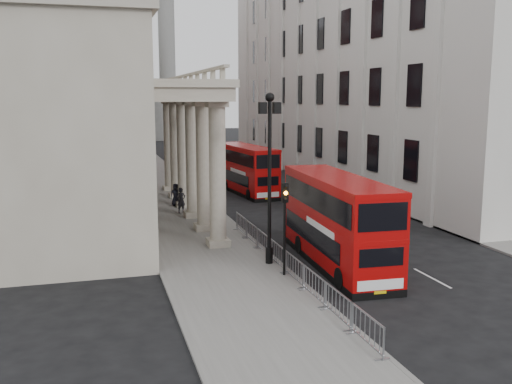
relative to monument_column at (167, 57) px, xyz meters
name	(u,v)px	position (x,y,z in m)	size (l,w,h in m)	color
ground	(310,290)	(-6.00, -92.00, -15.98)	(260.00, 260.00, 0.00)	black
sidewalk_west	(160,188)	(-9.00, -62.00, -15.92)	(6.00, 140.00, 0.12)	slate
sidewalk_east	(326,180)	(7.50, -62.00, -15.92)	(3.00, 140.00, 0.12)	slate
kerb	(192,186)	(-6.05, -62.00, -15.91)	(0.20, 140.00, 0.14)	slate
portico_building	(64,131)	(-16.50, -74.00, -9.98)	(9.00, 28.00, 12.00)	gray
brick_building	(73,73)	(-16.50, -44.00, -4.98)	(9.00, 32.00, 22.00)	maroon
west_building_far	(79,87)	(-16.50, -12.00, -5.98)	(9.00, 30.00, 20.00)	gray
east_building	(344,54)	(10.00, -60.00, -3.48)	(8.00, 55.00, 25.00)	beige
monument_column	(167,57)	(0.00, 0.00, 0.00)	(8.00, 8.00, 54.20)	#60605E
lamp_post_south	(270,167)	(-6.60, -88.00, -11.07)	(1.05, 0.44, 8.32)	black
lamp_post_mid	(206,142)	(-6.60, -72.00, -11.07)	(1.05, 0.44, 8.32)	black
lamp_post_north	(175,130)	(-6.60, -56.00, -11.07)	(1.05, 0.44, 8.32)	black
traffic_light	(285,211)	(-6.50, -90.02, -12.88)	(0.28, 0.33, 4.30)	black
crowd_barriers	(286,262)	(-6.35, -89.78, -15.31)	(0.50, 18.75, 1.10)	gray
bus_near	(337,219)	(-3.39, -88.81, -13.68)	(3.02, 10.34, 4.41)	#A40707
bus_far	(247,168)	(-2.01, -66.74, -13.83)	(3.26, 9.71, 4.11)	#C00908
pedestrian_a	(181,200)	(-8.88, -74.43, -14.96)	(0.66, 0.43, 1.81)	black
pedestrian_b	(150,196)	(-10.71, -71.02, -15.10)	(0.74, 0.58, 1.53)	black
pedestrian_c	(176,195)	(-8.86, -71.52, -15.02)	(0.82, 0.53, 1.67)	black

